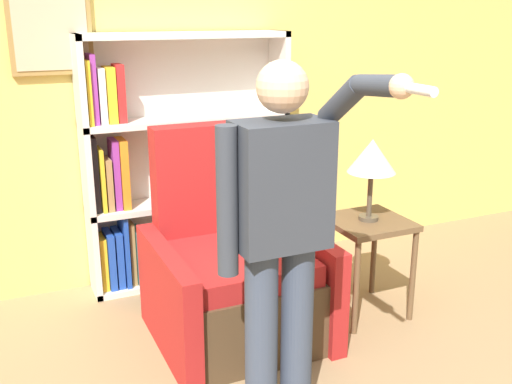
{
  "coord_description": "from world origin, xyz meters",
  "views": [
    {
      "loc": [
        -1.07,
        -1.99,
        1.85
      ],
      "look_at": [
        0.08,
        0.56,
        1.0
      ],
      "focal_mm": 42.0,
      "sensor_mm": 36.0,
      "label": 1
    }
  ],
  "objects_px": {
    "armchair": "(233,274)",
    "person_standing": "(281,228)",
    "table_lamp": "(372,158)",
    "bookcase": "(167,168)",
    "side_table": "(367,236)"
  },
  "relations": [
    {
      "from": "armchair",
      "to": "table_lamp",
      "type": "height_order",
      "value": "armchair"
    },
    {
      "from": "bookcase",
      "to": "armchair",
      "type": "height_order",
      "value": "bookcase"
    },
    {
      "from": "bookcase",
      "to": "person_standing",
      "type": "height_order",
      "value": "bookcase"
    },
    {
      "from": "bookcase",
      "to": "side_table",
      "type": "bearing_deg",
      "value": -45.19
    },
    {
      "from": "bookcase",
      "to": "person_standing",
      "type": "distance_m",
      "value": 1.69
    },
    {
      "from": "armchair",
      "to": "person_standing",
      "type": "bearing_deg",
      "value": -96.82
    },
    {
      "from": "armchair",
      "to": "side_table",
      "type": "xyz_separation_m",
      "value": [
        0.85,
        -0.12,
        0.15
      ]
    },
    {
      "from": "side_table",
      "to": "person_standing",
      "type": "bearing_deg",
      "value": -143.57
    },
    {
      "from": "bookcase",
      "to": "person_standing",
      "type": "relative_size",
      "value": 1.03
    },
    {
      "from": "armchair",
      "to": "person_standing",
      "type": "distance_m",
      "value": 1.01
    },
    {
      "from": "armchair",
      "to": "table_lamp",
      "type": "relative_size",
      "value": 2.42
    },
    {
      "from": "person_standing",
      "to": "table_lamp",
      "type": "distance_m",
      "value": 1.18
    },
    {
      "from": "bookcase",
      "to": "side_table",
      "type": "distance_m",
      "value": 1.42
    },
    {
      "from": "armchair",
      "to": "bookcase",
      "type": "bearing_deg",
      "value": 98.24
    },
    {
      "from": "bookcase",
      "to": "armchair",
      "type": "xyz_separation_m",
      "value": [
        0.12,
        -0.86,
        -0.45
      ]
    }
  ]
}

